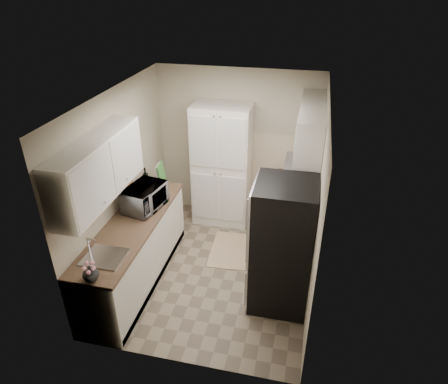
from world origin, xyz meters
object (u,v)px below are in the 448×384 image
object	(u,v)px
wine_bottle	(146,180)
pantry_cabinet	(222,166)
refrigerator	(282,246)
toaster_oven	(297,174)
electric_range	(288,234)
microwave	(145,197)

from	to	relation	value
wine_bottle	pantry_cabinet	bearing A→B (deg)	42.55
refrigerator	toaster_oven	xyz separation A→B (m)	(0.06, 1.65, 0.17)
pantry_cabinet	refrigerator	distance (m)	2.07
pantry_cabinet	electric_range	xyz separation A→B (m)	(1.17, -0.93, -0.52)
electric_range	microwave	xyz separation A→B (m)	(-1.92, -0.43, 0.61)
pantry_cabinet	microwave	bearing A→B (deg)	-118.90
microwave	wine_bottle	size ratio (longest dim) A/B	1.86
wine_bottle	toaster_oven	size ratio (longest dim) A/B	0.97
electric_range	refrigerator	xyz separation A→B (m)	(-0.03, -0.80, 0.37)
microwave	toaster_oven	xyz separation A→B (m)	(1.95, 1.28, -0.07)
electric_range	toaster_oven	world-z (taller)	electric_range
pantry_cabinet	wine_bottle	world-z (taller)	pantry_cabinet
pantry_cabinet	toaster_oven	xyz separation A→B (m)	(1.20, -0.08, 0.02)
refrigerator	electric_range	bearing A→B (deg)	87.52
pantry_cabinet	electric_range	bearing A→B (deg)	-38.22
electric_range	wine_bottle	xyz separation A→B (m)	(-2.11, 0.06, 0.60)
wine_bottle	toaster_oven	distance (m)	2.28
electric_range	toaster_oven	bearing A→B (deg)	88.30
pantry_cabinet	wine_bottle	distance (m)	1.28
refrigerator	toaster_oven	size ratio (longest dim) A/B	5.17
wine_bottle	toaster_oven	xyz separation A→B (m)	(2.14, 0.79, -0.06)
pantry_cabinet	toaster_oven	size ratio (longest dim) A/B	6.08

